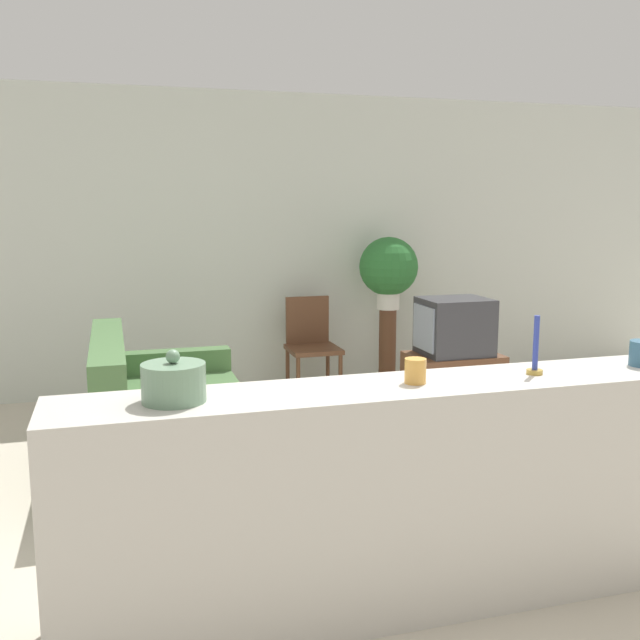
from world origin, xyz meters
name	(u,v)px	position (x,y,z in m)	size (l,w,h in m)	color
ground_plane	(372,555)	(0.00, 0.00, 0.00)	(14.00, 14.00, 0.00)	beige
wall_back	(242,243)	(0.00, 3.43, 1.35)	(9.00, 0.06, 2.70)	silver
couch	(166,422)	(-0.87, 1.52, 0.30)	(0.98, 1.61, 0.87)	#476B3D
tv_stand	(453,385)	(1.44, 1.99, 0.26)	(0.72, 0.48, 0.52)	brown
television	(454,326)	(1.43, 1.99, 0.74)	(0.54, 0.45, 0.45)	#333338
wooden_chair	(311,341)	(0.52, 2.94, 0.49)	(0.44, 0.44, 0.88)	brown
plant_stand	(387,348)	(1.28, 3.01, 0.37)	(0.16, 0.16, 0.74)	brown
potted_plant	(389,268)	(1.28, 3.01, 1.12)	(0.54, 0.54, 0.67)	white
foreground_counter	(408,495)	(0.00, -0.43, 0.49)	(2.91, 0.44, 0.97)	beige
decorative_bowl	(174,382)	(-0.96, -0.43, 1.05)	(0.24, 0.24, 0.20)	gray
candle_jar	(415,371)	(0.02, -0.43, 1.02)	(0.09, 0.09, 0.10)	gold
candlestick	(535,355)	(0.58, -0.43, 1.06)	(0.07, 0.07, 0.26)	#B7933D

